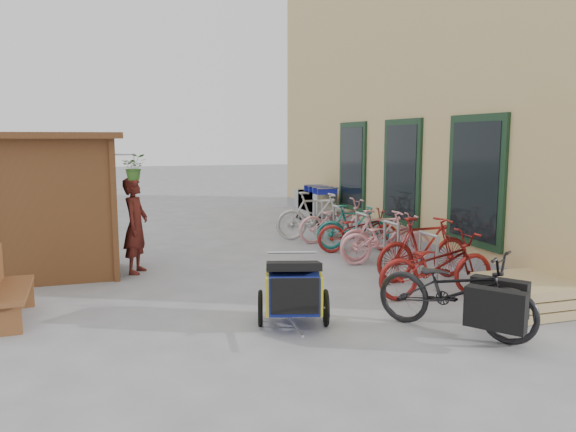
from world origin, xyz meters
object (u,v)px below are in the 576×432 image
object	(u,v)px
cargo_bike	(458,292)
bike_3	(381,235)
child_trailer	(293,287)
bike_5	(353,227)
bike_0	(436,265)
kiosk	(51,185)
bike_2	(386,239)
pallet_stack	(528,294)
person_kiosk	(136,226)
bike_7	(315,215)
bench	(4,286)
shopping_carts	(315,200)
bike_6	(337,221)
bike_1	(424,249)
bike_4	(358,231)

from	to	relation	value
cargo_bike	bike_3	xyz separation A→B (m)	(0.97, 3.90, -0.02)
child_trailer	bike_5	distance (m)	5.00
bike_0	bike_3	distance (m)	2.54
kiosk	bike_2	size ratio (longest dim) A/B	1.41
bike_0	bike_5	bearing A→B (deg)	-4.55
pallet_stack	bike_0	distance (m)	1.27
cargo_bike	person_kiosk	world-z (taller)	person_kiosk
bike_3	bike_7	size ratio (longest dim) A/B	0.89
bench	child_trailer	bearing A→B (deg)	-21.66
pallet_stack	bike_5	size ratio (longest dim) A/B	0.77
kiosk	pallet_stack	xyz separation A→B (m)	(6.28, -3.87, -1.34)
bench	shopping_carts	bearing A→B (deg)	43.30
child_trailer	bike_6	size ratio (longest dim) A/B	0.82
shopping_carts	bike_7	bearing A→B (deg)	-109.88
bike_5	bike_7	size ratio (longest dim) A/B	0.85
kiosk	bike_3	size ratio (longest dim) A/B	1.54
bike_2	bike_7	size ratio (longest dim) A/B	0.96
bench	bike_7	distance (m)	7.19
shopping_carts	bike_6	size ratio (longest dim) A/B	1.06
bench	bike_2	world-z (taller)	bike_2
kiosk	bike_5	bearing A→B (deg)	6.79
pallet_stack	bike_3	xyz separation A→B (m)	(-0.51, 3.38, 0.28)
cargo_bike	bike_6	xyz separation A→B (m)	(0.91, 5.91, -0.02)
shopping_carts	bike_6	distance (m)	3.01
bench	bike_1	world-z (taller)	bike_1
bench	person_kiosk	size ratio (longest dim) A/B	0.87
bench	bike_2	size ratio (longest dim) A/B	0.81
child_trailer	bike_3	xyz separation A→B (m)	(2.73, 3.03, 0.01)
bike_3	bike_6	size ratio (longest dim) A/B	0.88
bike_3	bike_0	bearing A→B (deg)	175.23
bike_4	bike_3	bearing A→B (deg)	-164.58
pallet_stack	cargo_bike	bearing A→B (deg)	-160.49
bike_0	bike_1	world-z (taller)	bike_1
bike_1	bike_6	distance (m)	3.58
bike_3	bike_7	distance (m)	2.51
bike_6	bike_4	bearing A→B (deg)	175.90
child_trailer	bike_4	size ratio (longest dim) A/B	0.90
bench	cargo_bike	xyz separation A→B (m)	(5.19, -2.09, 0.05)
bike_2	shopping_carts	bearing A→B (deg)	1.64
cargo_bike	bike_2	size ratio (longest dim) A/B	1.11
pallet_stack	bike_3	bearing A→B (deg)	98.56
pallet_stack	bike_1	distance (m)	1.91
bike_3	shopping_carts	bearing A→B (deg)	-2.11
child_trailer	cargo_bike	world-z (taller)	cargo_bike
bench	kiosk	bearing A→B (deg)	78.10
bike_4	bike_7	xyz separation A→B (m)	(-0.32, 1.65, 0.11)
pallet_stack	child_trailer	bearing A→B (deg)	173.81
bench	bike_3	bearing A→B (deg)	14.23
bike_4	bike_5	world-z (taller)	bike_5
shopping_carts	bike_1	xyz separation A→B (m)	(-0.53, -6.54, -0.08)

